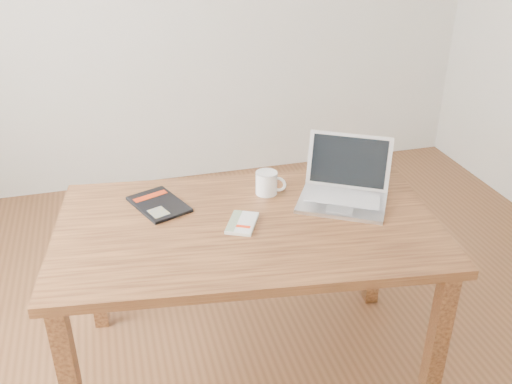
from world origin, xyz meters
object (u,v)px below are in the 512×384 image
object	(u,v)px
white_guidebook	(242,223)
laptop	(344,188)
black_guidebook	(159,204)
coffee_mug	(267,183)
desk	(248,242)

from	to	relation	value
white_guidebook	laptop	bearing A→B (deg)	37.56
black_guidebook	laptop	size ratio (longest dim) A/B	0.65
black_guidebook	coffee_mug	xyz separation A→B (m)	(0.47, -0.01, 0.05)
desk	coffee_mug	world-z (taller)	coffee_mug
black_guidebook	coffee_mug	world-z (taller)	coffee_mug
white_guidebook	coffee_mug	xyz separation A→B (m)	(0.17, 0.23, 0.05)
laptop	coffee_mug	size ratio (longest dim) A/B	3.75
desk	white_guidebook	xyz separation A→B (m)	(-0.03, -0.01, 0.10)
laptop	desk	bearing A→B (deg)	-138.48
desk	white_guidebook	world-z (taller)	white_guidebook
white_guidebook	coffee_mug	size ratio (longest dim) A/B	1.57
desk	white_guidebook	distance (m)	0.10
white_guidebook	laptop	xyz separation A→B (m)	(0.47, 0.09, 0.05)
white_guidebook	laptop	distance (m)	0.48
desk	white_guidebook	size ratio (longest dim) A/B	8.12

